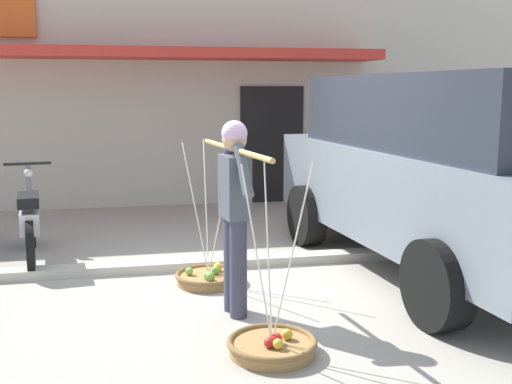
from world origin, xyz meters
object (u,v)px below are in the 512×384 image
(wooden_crate, at_px, (359,217))
(motorcycle_second_in_row, at_px, (30,222))
(parked_truck, at_px, (443,168))
(fruit_basket_left_side, at_px, (272,345))
(fruit_basket_right_side, at_px, (209,277))
(fruit_vendor, at_px, (235,204))

(wooden_crate, bearing_deg, motorcycle_second_in_row, -168.87)
(parked_truck, height_order, wooden_crate, parked_truck)
(motorcycle_second_in_row, height_order, parked_truck, parked_truck)
(motorcycle_second_in_row, bearing_deg, fruit_basket_left_side, -54.90)
(motorcycle_second_in_row, xyz_separation_m, parked_truck, (4.39, -1.34, 0.68))
(fruit_basket_left_side, relative_size, motorcycle_second_in_row, 0.80)
(fruit_basket_left_side, xyz_separation_m, fruit_basket_right_side, (-0.25, 1.77, 0.00))
(fruit_vendor, height_order, motorcycle_second_in_row, fruit_vendor)
(fruit_basket_right_side, bearing_deg, fruit_basket_left_side, -81.93)
(fruit_vendor, height_order, fruit_basket_right_side, fruit_vendor)
(fruit_basket_left_side, bearing_deg, fruit_vendor, 98.11)
(parked_truck, bearing_deg, motorcycle_second_in_row, 163.07)
(fruit_basket_left_side, height_order, parked_truck, parked_truck)
(fruit_vendor, relative_size, fruit_basket_left_side, 1.23)
(fruit_basket_left_side, height_order, wooden_crate, fruit_basket_left_side)
(parked_truck, xyz_separation_m, wooden_crate, (-0.08, 2.18, -0.97))
(fruit_vendor, height_order, wooden_crate, fruit_vendor)
(fruit_vendor, relative_size, wooden_crate, 4.04)
(fruit_basket_left_side, bearing_deg, wooden_crate, 60.89)
(fruit_basket_right_side, relative_size, parked_truck, 0.29)
(fruit_basket_right_side, bearing_deg, fruit_vendor, -81.97)
(fruit_basket_right_side, distance_m, parked_truck, 2.71)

